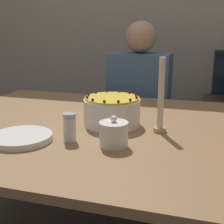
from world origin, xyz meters
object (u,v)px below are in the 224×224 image
(sugar_bowl, at_px, (114,134))
(sugar_shaker, at_px, (70,127))
(candle, at_px, (161,102))
(cake, at_px, (112,111))
(person_man_blue_shirt, at_px, (139,123))

(sugar_bowl, relative_size, sugar_shaker, 1.06)
(sugar_shaker, height_order, candle, candle)
(cake, xyz_separation_m, person_man_blue_shirt, (-0.04, 0.77, -0.29))
(sugar_bowl, relative_size, person_man_blue_shirt, 0.10)
(sugar_shaker, xyz_separation_m, person_man_blue_shirt, (0.06, 1.01, -0.28))
(cake, bearing_deg, person_man_blue_shirt, 92.77)
(sugar_bowl, relative_size, candle, 0.38)
(cake, bearing_deg, sugar_bowl, -72.02)
(sugar_shaker, bearing_deg, candle, 33.58)
(sugar_shaker, height_order, person_man_blue_shirt, person_man_blue_shirt)
(cake, xyz_separation_m, sugar_shaker, (-0.09, -0.24, -0.01))
(sugar_bowl, height_order, person_man_blue_shirt, person_man_blue_shirt)
(person_man_blue_shirt, bearing_deg, sugar_shaker, 86.78)
(sugar_bowl, bearing_deg, cake, 107.98)
(sugar_bowl, bearing_deg, sugar_shaker, 178.71)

